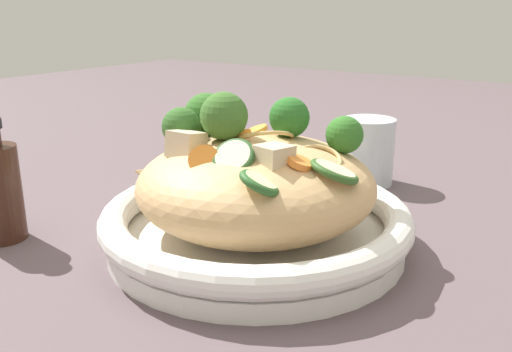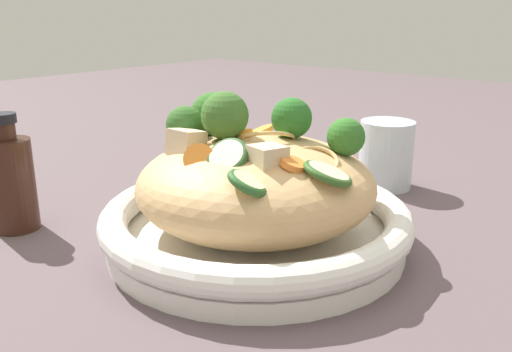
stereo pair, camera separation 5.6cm
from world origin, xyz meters
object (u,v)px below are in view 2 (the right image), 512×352
object	(u,v)px
serving_bowl	(256,224)
chopsticks_pair	(228,160)
drinking_glass	(386,154)
soy_sauce_bottle	(12,182)

from	to	relation	value
serving_bowl	chopsticks_pair	size ratio (longest dim) A/B	1.48
serving_bowl	drinking_glass	distance (m)	0.27
serving_bowl	chopsticks_pair	xyz separation A→B (m)	(0.24, -0.22, -0.02)
drinking_glass	soy_sauce_bottle	bearing A→B (deg)	58.62
chopsticks_pair	drinking_glass	xyz separation A→B (m)	(-0.25, -0.05, 0.04)
soy_sauce_bottle	chopsticks_pair	distance (m)	0.36
chopsticks_pair	drinking_glass	distance (m)	0.26
serving_bowl	soy_sauce_bottle	xyz separation A→B (m)	(0.24, 0.14, 0.03)
soy_sauce_bottle	drinking_glass	distance (m)	0.47
serving_bowl	drinking_glass	world-z (taller)	drinking_glass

